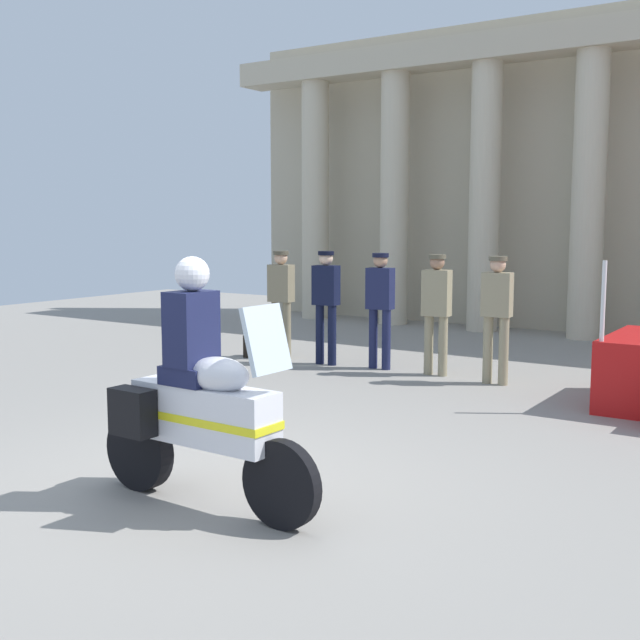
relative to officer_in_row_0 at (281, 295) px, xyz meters
The scene contains 9 objects.
ground_plane 6.27m from the officer_in_row_0, 59.53° to the right, with size 28.00×28.00×0.00m, color gray.
colonnade_backdrop 6.75m from the officer_in_row_0, 57.59° to the left, with size 15.56×1.45×6.17m.
officer_in_row_0 is the anchor object (origin of this frame).
officer_in_row_1 0.90m from the officer_in_row_0, ahead, with size 0.40×0.25×1.72m.
officer_in_row_2 1.75m from the officer_in_row_0, ahead, with size 0.40×0.25×1.70m.
officer_in_row_3 2.66m from the officer_in_row_0, ahead, with size 0.40×0.25×1.71m.
officer_in_row_4 3.59m from the officer_in_row_0, ahead, with size 0.40×0.25×1.71m.
motorcycle_with_rider 6.65m from the officer_in_row_0, 59.31° to the right, with size 2.09×0.71×1.90m.
briefcase_on_ground 0.97m from the officer_in_row_0, 163.87° to the right, with size 0.10×0.32×0.36m, color black.
Camera 1 is at (4.26, -4.79, 2.15)m, focal length 44.76 mm.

